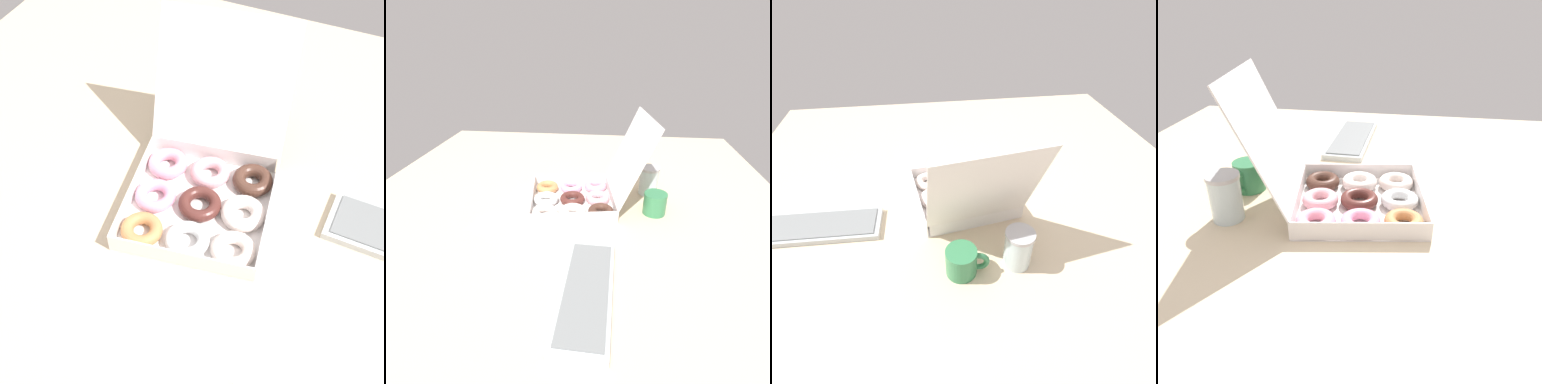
% 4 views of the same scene
% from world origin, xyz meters
% --- Properties ---
extents(ground_plane, '(1.80, 1.80, 0.02)m').
position_xyz_m(ground_plane, '(0.00, 0.00, -0.01)').
color(ground_plane, beige).
extents(donut_box, '(0.40, 0.50, 0.35)m').
position_xyz_m(donut_box, '(0.03, 0.03, 0.04)').
color(donut_box, white).
rests_on(donut_box, ground_plane).
extents(keyboard, '(0.40, 0.15, 0.02)m').
position_xyz_m(keyboard, '(0.51, 0.11, 0.01)').
color(keyboard, '#B8BFC1').
rests_on(keyboard, ground_plane).
extents(coffee_mug, '(0.12, 0.09, 0.09)m').
position_xyz_m(coffee_mug, '(0.07, 0.33, 0.04)').
color(coffee_mug, '#347F4F').
rests_on(coffee_mug, ground_plane).
extents(glass_jar, '(0.08, 0.08, 0.12)m').
position_xyz_m(glass_jar, '(-0.08, 0.32, 0.06)').
color(glass_jar, silver).
rests_on(glass_jar, ground_plane).
extents(paper_napkin, '(0.15, 0.14, 0.00)m').
position_xyz_m(paper_napkin, '(0.22, -0.28, 0.00)').
color(paper_napkin, white).
rests_on(paper_napkin, ground_plane).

